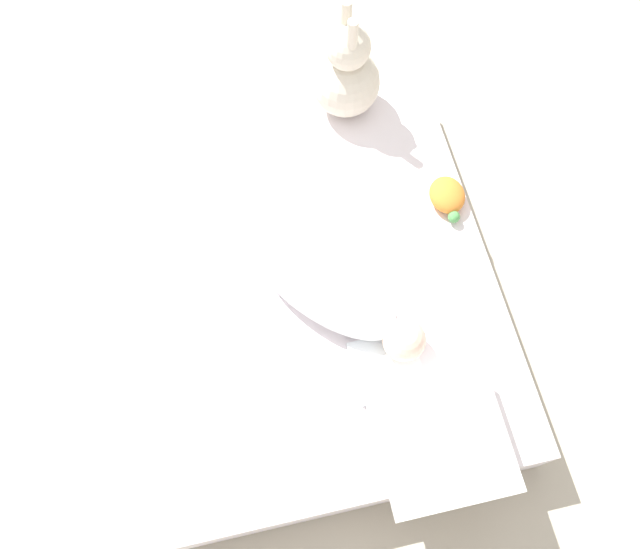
# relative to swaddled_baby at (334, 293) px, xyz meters

# --- Properties ---
(ground_plane) EXTENTS (12.00, 12.00, 0.00)m
(ground_plane) POSITION_rel_swaddled_baby_xyz_m (-0.12, -0.03, -0.26)
(ground_plane) COLOR #B2A893
(bed_mattress) EXTENTS (1.35, 1.02, 0.20)m
(bed_mattress) POSITION_rel_swaddled_baby_xyz_m (-0.12, -0.03, -0.17)
(bed_mattress) COLOR white
(bed_mattress) RESTS_ON ground_plane
(burp_cloth) EXTENTS (0.18, 0.19, 0.02)m
(burp_cloth) POSITION_rel_swaddled_baby_xyz_m (0.22, 0.10, -0.06)
(burp_cloth) COLOR white
(burp_cloth) RESTS_ON bed_mattress
(swaddled_baby) EXTENTS (0.50, 0.47, 0.14)m
(swaddled_baby) POSITION_rel_swaddled_baby_xyz_m (0.00, 0.00, 0.00)
(swaddled_baby) COLOR white
(swaddled_baby) RESTS_ON bed_mattress
(pillow) EXTENTS (0.33, 0.31, 0.12)m
(pillow) POSITION_rel_swaddled_baby_xyz_m (0.45, 0.17, -0.01)
(pillow) COLOR white
(pillow) RESTS_ON bed_mattress
(bunny_plush) EXTENTS (0.22, 0.22, 0.40)m
(bunny_plush) POSITION_rel_swaddled_baby_xyz_m (-0.68, 0.20, 0.08)
(bunny_plush) COLOR beige
(bunny_plush) RESTS_ON bed_mattress
(turtle_plush) EXTENTS (0.16, 0.11, 0.07)m
(turtle_plush) POSITION_rel_swaddled_baby_xyz_m (-0.25, 0.42, -0.03)
(turtle_plush) COLOR orange
(turtle_plush) RESTS_ON bed_mattress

